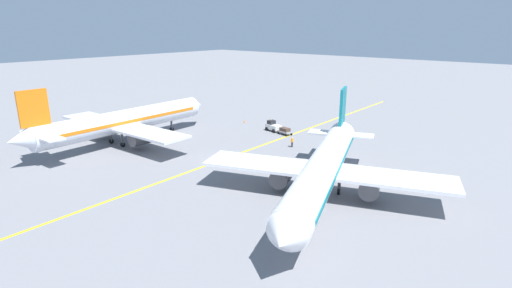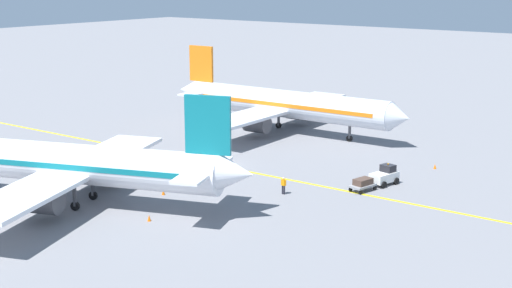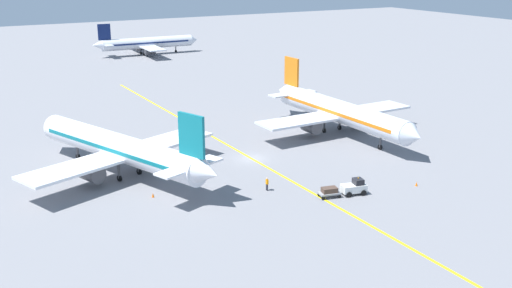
{
  "view_description": "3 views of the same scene",
  "coord_description": "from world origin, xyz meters",
  "px_view_note": "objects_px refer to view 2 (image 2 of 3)",
  "views": [
    {
      "loc": [
        -39.34,
        39.03,
        18.74
      ],
      "look_at": [
        -5.05,
        -1.62,
        2.98
      ],
      "focal_mm": 28.0,
      "sensor_mm": 36.0,
      "label": 1
    },
    {
      "loc": [
        -57.26,
        -48.65,
        20.3
      ],
      "look_at": [
        2.87,
        -3.09,
        2.33
      ],
      "focal_mm": 50.0,
      "sensor_mm": 36.0,
      "label": 2
    },
    {
      "loc": [
        -38.53,
        -71.28,
        27.52
      ],
      "look_at": [
        -1.12,
        -3.36,
        3.28
      ],
      "focal_mm": 42.0,
      "sensor_mm": 36.0,
      "label": 3
    }
  ],
  "objects_px": {
    "airplane_adjacent_stand": "(282,104)",
    "ground_crew_worker": "(284,185)",
    "traffic_cone_by_wingtip": "(163,192)",
    "baggage_tug_white": "(385,176)",
    "traffic_cone_near_nose": "(149,218)",
    "baggage_cart_trailing": "(363,183)",
    "airplane_at_gate": "(67,164)",
    "traffic_cone_mid_apron": "(435,166)"
  },
  "relations": [
    {
      "from": "baggage_cart_trailing",
      "to": "airplane_adjacent_stand",
      "type": "bearing_deg",
      "value": 51.6
    },
    {
      "from": "baggage_cart_trailing",
      "to": "traffic_cone_mid_apron",
      "type": "height_order",
      "value": "baggage_cart_trailing"
    },
    {
      "from": "airplane_at_gate",
      "to": "airplane_adjacent_stand",
      "type": "relative_size",
      "value": 0.96
    },
    {
      "from": "airplane_adjacent_stand",
      "to": "traffic_cone_near_nose",
      "type": "bearing_deg",
      "value": -162.33
    },
    {
      "from": "baggage_tug_white",
      "to": "ground_crew_worker",
      "type": "relative_size",
      "value": 1.93
    },
    {
      "from": "traffic_cone_by_wingtip",
      "to": "baggage_tug_white",
      "type": "bearing_deg",
      "value": -43.89
    },
    {
      "from": "traffic_cone_mid_apron",
      "to": "traffic_cone_by_wingtip",
      "type": "distance_m",
      "value": 29.48
    },
    {
      "from": "baggage_tug_white",
      "to": "traffic_cone_near_nose",
      "type": "height_order",
      "value": "baggage_tug_white"
    },
    {
      "from": "traffic_cone_near_nose",
      "to": "traffic_cone_mid_apron",
      "type": "bearing_deg",
      "value": -22.36
    },
    {
      "from": "airplane_adjacent_stand",
      "to": "ground_crew_worker",
      "type": "height_order",
      "value": "airplane_adjacent_stand"
    },
    {
      "from": "airplane_at_gate",
      "to": "traffic_cone_near_nose",
      "type": "bearing_deg",
      "value": -83.88
    },
    {
      "from": "airplane_adjacent_stand",
      "to": "ground_crew_worker",
      "type": "distance_m",
      "value": 27.81
    },
    {
      "from": "airplane_at_gate",
      "to": "traffic_cone_near_nose",
      "type": "distance_m",
      "value": 9.94
    },
    {
      "from": "airplane_at_gate",
      "to": "baggage_cart_trailing",
      "type": "height_order",
      "value": "airplane_at_gate"
    },
    {
      "from": "ground_crew_worker",
      "to": "traffic_cone_near_nose",
      "type": "relative_size",
      "value": 3.05
    },
    {
      "from": "baggage_tug_white",
      "to": "traffic_cone_mid_apron",
      "type": "xyz_separation_m",
      "value": [
        8.56,
        -1.6,
        -0.63
      ]
    },
    {
      "from": "ground_crew_worker",
      "to": "traffic_cone_near_nose",
      "type": "distance_m",
      "value": 13.92
    },
    {
      "from": "airplane_adjacent_stand",
      "to": "baggage_tug_white",
      "type": "height_order",
      "value": "airplane_adjacent_stand"
    },
    {
      "from": "airplane_adjacent_stand",
      "to": "airplane_at_gate",
      "type": "bearing_deg",
      "value": -176.75
    },
    {
      "from": "airplane_at_gate",
      "to": "baggage_tug_white",
      "type": "relative_size",
      "value": 10.57
    },
    {
      "from": "traffic_cone_near_nose",
      "to": "baggage_cart_trailing",
      "type": "bearing_deg",
      "value": -28.84
    },
    {
      "from": "airplane_at_gate",
      "to": "baggage_cart_trailing",
      "type": "xyz_separation_m",
      "value": [
        19.53,
        -19.48,
        -2.95
      ]
    },
    {
      "from": "airplane_adjacent_stand",
      "to": "baggage_tug_white",
      "type": "relative_size",
      "value": 10.96
    },
    {
      "from": "ground_crew_worker",
      "to": "traffic_cone_near_nose",
      "type": "xyz_separation_m",
      "value": [
        -13.09,
        4.7,
        -0.63
      ]
    },
    {
      "from": "traffic_cone_mid_apron",
      "to": "airplane_adjacent_stand",
      "type": "bearing_deg",
      "value": 77.46
    },
    {
      "from": "airplane_at_gate",
      "to": "airplane_adjacent_stand",
      "type": "bearing_deg",
      "value": 3.25
    },
    {
      "from": "traffic_cone_mid_apron",
      "to": "ground_crew_worker",
      "type": "bearing_deg",
      "value": 155.74
    },
    {
      "from": "baggage_cart_trailing",
      "to": "ground_crew_worker",
      "type": "distance_m",
      "value": 7.75
    },
    {
      "from": "baggage_tug_white",
      "to": "traffic_cone_by_wingtip",
      "type": "bearing_deg",
      "value": 136.11
    },
    {
      "from": "baggage_cart_trailing",
      "to": "traffic_cone_mid_apron",
      "type": "distance_m",
      "value": 12.01
    },
    {
      "from": "baggage_cart_trailing",
      "to": "traffic_cone_by_wingtip",
      "type": "distance_m",
      "value": 19.11
    },
    {
      "from": "ground_crew_worker",
      "to": "traffic_cone_by_wingtip",
      "type": "xyz_separation_m",
      "value": [
        -7.04,
        8.95,
        -0.63
      ]
    },
    {
      "from": "baggage_tug_white",
      "to": "ground_crew_worker",
      "type": "xyz_separation_m",
      "value": [
        -8.68,
        6.17,
        0.01
      ]
    },
    {
      "from": "airplane_adjacent_stand",
      "to": "baggage_tug_white",
      "type": "distance_m",
      "value": 26.34
    },
    {
      "from": "airplane_at_gate",
      "to": "traffic_cone_by_wingtip",
      "type": "relative_size",
      "value": 62.26
    },
    {
      "from": "baggage_cart_trailing",
      "to": "traffic_cone_near_nose",
      "type": "xyz_separation_m",
      "value": [
        -18.54,
        10.21,
        -0.49
      ]
    },
    {
      "from": "baggage_cart_trailing",
      "to": "ground_crew_worker",
      "type": "relative_size",
      "value": 1.68
    },
    {
      "from": "ground_crew_worker",
      "to": "traffic_cone_mid_apron",
      "type": "relative_size",
      "value": 3.05
    },
    {
      "from": "traffic_cone_near_nose",
      "to": "traffic_cone_by_wingtip",
      "type": "distance_m",
      "value": 7.39
    },
    {
      "from": "airplane_adjacent_stand",
      "to": "ground_crew_worker",
      "type": "xyz_separation_m",
      "value": [
        -22.54,
        -16.05,
        -2.8
      ]
    },
    {
      "from": "ground_crew_worker",
      "to": "baggage_tug_white",
      "type": "bearing_deg",
      "value": -35.4
    },
    {
      "from": "traffic_cone_near_nose",
      "to": "traffic_cone_by_wingtip",
      "type": "relative_size",
      "value": 1.0
    }
  ]
}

